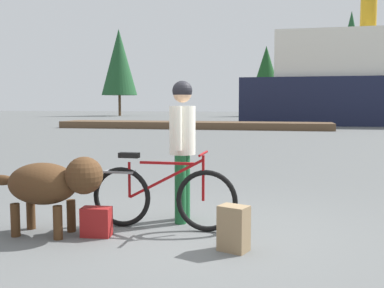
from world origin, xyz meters
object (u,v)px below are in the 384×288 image
backpack (234,228)px  handbag_pannier (96,222)px  bicycle (162,196)px  person_cyclist (182,137)px  dog (52,183)px

backpack → handbag_pannier: 1.55m
bicycle → handbag_pannier: (-0.63, -0.44, -0.22)m
bicycle → backpack: bicycle is taller
bicycle → person_cyclist: size_ratio=1.00×
dog → handbag_pannier: size_ratio=4.28×
dog → backpack: (2.04, -0.12, -0.35)m
bicycle → person_cyclist: 0.78m
handbag_pannier → dog: bearing=-175.3°
backpack → person_cyclist: bearing=127.6°
bicycle → backpack: bearing=-33.2°
backpack → dog: bearing=176.7°
bicycle → backpack: (0.91, -0.60, -0.16)m
person_cyclist → backpack: person_cyclist is taller
bicycle → handbag_pannier: bearing=-145.1°
backpack → handbag_pannier: size_ratio=1.40×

